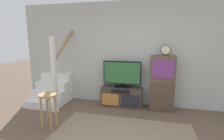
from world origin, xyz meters
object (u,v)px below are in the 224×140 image
at_px(media_console, 122,96).
at_px(desk_clock, 166,50).
at_px(side_cabinet, 162,83).
at_px(television, 122,74).
at_px(bar_stool_near, 48,103).

height_order(media_console, desk_clock, desk_clock).
bearing_deg(side_cabinet, desk_clock, -20.27).
xyz_separation_m(television, bar_stool_near, (-1.14, -1.55, -0.33)).
bearing_deg(side_cabinet, bar_stool_near, -144.24).
xyz_separation_m(side_cabinet, bar_stool_near, (-2.14, -1.54, -0.14)).
height_order(television, desk_clock, desk_clock).
relative_size(television, bar_stool_near, 1.35).
bearing_deg(media_console, side_cabinet, 0.58).
distance_m(television, bar_stool_near, 1.95).
xyz_separation_m(side_cabinet, desk_clock, (0.04, -0.01, 0.81)).
height_order(side_cabinet, desk_clock, desk_clock).
distance_m(television, side_cabinet, 1.02).
relative_size(desk_clock, bar_stool_near, 0.35).
bearing_deg(desk_clock, side_cabinet, 159.73).
height_order(media_console, side_cabinet, side_cabinet).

